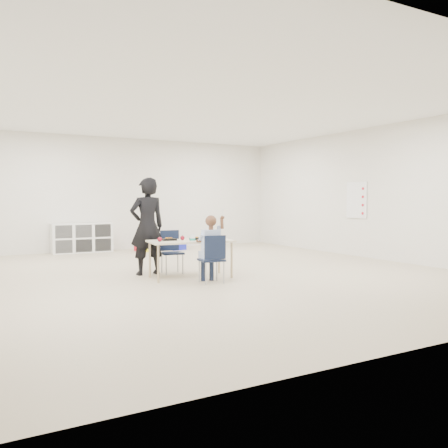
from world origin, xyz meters
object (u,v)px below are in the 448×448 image
child (211,245)px  cubby_shelf (82,238)px  adult (147,226)px  table (191,259)px  chair_near (211,259)px

child → cubby_shelf: bearing=105.8°
child → adult: size_ratio=0.71×
table → child: (0.08, -0.57, 0.27)m
table → chair_near: size_ratio=1.91×
table → cubby_shelf: (-0.72, 4.54, 0.04)m
child → chair_near: bearing=-173.2°
chair_near → cubby_shelf: size_ratio=0.52×
child → cubby_shelf: 5.17m
table → cubby_shelf: cubby_shelf is taller
chair_near → adult: adult is taller
cubby_shelf → chair_near: bearing=-81.0°
table → adult: 0.96m
table → adult: bearing=134.8°
table → cubby_shelf: size_ratio=1.00×
chair_near → table: bearing=105.2°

